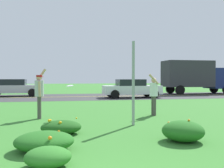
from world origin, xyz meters
TOP-DOWN VIEW (x-y plane):
  - ground_plane at (0.00, 9.87)m, footprint 120.00×120.00m
  - highway_strip at (0.00, 19.73)m, footprint 120.00×8.00m
  - highway_center_stripe at (0.00, 19.73)m, footprint 120.00×0.16m
  - daylily_clump_mid_right at (2.89, 3.58)m, footprint 1.04×1.06m
  - daylily_clump_front_left at (-0.32, 2.26)m, footprint 0.82×0.74m
  - daylily_clump_near_camera at (-0.06, 5.04)m, footprint 1.12×0.93m
  - daylily_clump_front_center at (-0.43, 3.37)m, footprint 1.28×1.19m
  - sign_post_near_path at (2.30, 5.99)m, footprint 0.07×0.10m
  - person_thrower_red_cap_gray_shirt at (-0.84, 8.05)m, footprint 0.43×0.49m
  - person_catcher_white_shirt at (3.78, 8.09)m, footprint 0.46×0.49m
  - frisbee_white at (0.32, 7.88)m, footprint 0.27×0.27m
  - car_silver_center_left at (-3.82, 21.53)m, footprint 4.50×2.00m
  - car_white_center_right at (5.57, 17.93)m, footprint 4.50×2.00m
  - box_truck_navy at (13.08, 21.53)m, footprint 6.70×2.46m

SIDE VIEW (x-z plane):
  - ground_plane at x=0.00m, z-range 0.00..0.00m
  - highway_strip at x=0.00m, z-range 0.00..0.01m
  - highway_center_stripe at x=0.00m, z-range 0.01..0.01m
  - daylily_clump_front_left at x=-0.32m, z-range 0.00..0.36m
  - daylily_clump_near_camera at x=-0.06m, z-range -0.03..0.41m
  - daylily_clump_front_center at x=-0.43m, z-range 0.00..0.41m
  - daylily_clump_mid_right at x=2.89m, z-range -0.02..0.53m
  - car_silver_center_left at x=-3.82m, z-range 0.01..1.46m
  - car_white_center_right at x=5.57m, z-range 0.01..1.46m
  - person_catcher_white_shirt at x=3.78m, z-range 0.07..1.81m
  - person_thrower_red_cap_gray_shirt at x=-0.84m, z-range 0.07..2.00m
  - frisbee_white at x=0.32m, z-range 1.21..1.30m
  - sign_post_near_path at x=2.30m, z-range 0.00..2.78m
  - box_truck_navy at x=13.08m, z-range 0.20..3.40m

